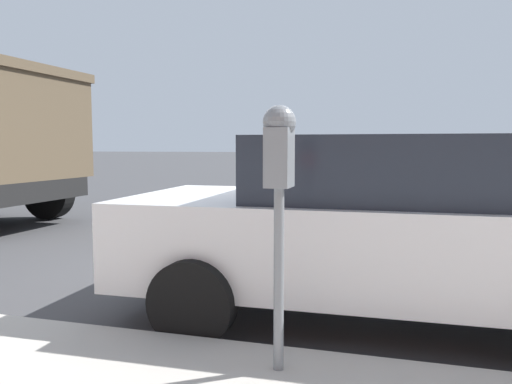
% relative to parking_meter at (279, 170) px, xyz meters
% --- Properties ---
extents(ground_plane, '(220.00, 220.00, 0.00)m').
position_rel_parking_meter_xyz_m(ground_plane, '(2.54, 0.79, -1.31)').
color(ground_plane, '#424244').
extents(parking_meter, '(0.21, 0.19, 1.55)m').
position_rel_parking_meter_xyz_m(parking_meter, '(0.00, 0.00, 0.00)').
color(parking_meter, gray).
rests_on(parking_meter, sidewalk).
extents(car_white, '(2.11, 4.27, 1.53)m').
position_rel_parking_meter_xyz_m(car_white, '(1.41, -0.59, -0.51)').
color(car_white, silver).
rests_on(car_white, ground_plane).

